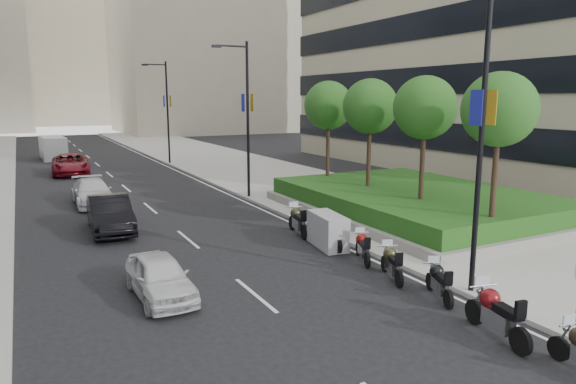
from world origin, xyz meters
TOP-DOWN VIEW (x-y plane):
  - ground at (0.00, 0.00)m, footprint 160.00×160.00m
  - sidewalk_right at (9.00, 30.00)m, footprint 10.00×100.00m
  - lane_edge at (3.70, 30.00)m, footprint 0.12×100.00m
  - lane_centre at (-1.50, 30.00)m, footprint 0.12×100.00m
  - building_cream_right at (22.00, 80.00)m, footprint 28.00×24.00m
  - building_cream_centre at (2.00, 120.00)m, footprint 30.00×24.00m
  - planter at (10.00, 10.00)m, footprint 10.00×14.00m
  - hedge at (10.00, 10.00)m, footprint 9.40×13.40m
  - tree_0 at (8.50, 4.00)m, footprint 2.80×2.80m
  - tree_1 at (8.50, 8.00)m, footprint 2.80×2.80m
  - tree_2 at (8.50, 12.00)m, footprint 2.80×2.80m
  - tree_3 at (8.50, 16.00)m, footprint 2.80×2.80m
  - lamp_post_0 at (4.14, 1.00)m, footprint 2.34×0.45m
  - lamp_post_1 at (4.14, 18.00)m, footprint 2.34×0.45m
  - lamp_post_2 at (4.14, 36.00)m, footprint 2.34×0.45m
  - motorcycle_1 at (2.63, -1.32)m, footprint 0.82×2.36m
  - motorcycle_2 at (3.21, 1.23)m, footprint 0.93×1.87m
  - motorcycle_3 at (3.04, 3.21)m, footprint 0.92×1.95m
  - motorcycle_4 at (3.31, 5.19)m, footprint 0.93×1.86m
  - motorcycle_5 at (3.09, 7.27)m, footprint 1.21×2.36m
  - motorcycle_6 at (2.99, 9.55)m, footprint 0.76×2.29m
  - car_a at (-4.08, 5.15)m, footprint 1.61×3.80m
  - car_b at (-4.17, 13.83)m, footprint 1.89×4.89m
  - car_c at (-4.12, 20.40)m, footprint 1.97×4.85m
  - car_d at (-4.14, 33.41)m, footprint 3.00×5.91m
  - delivery_van at (-4.69, 45.00)m, footprint 2.32×5.31m

SIDE VIEW (x-z plane):
  - ground at x=0.00m, z-range 0.00..0.00m
  - lane_edge at x=3.70m, z-range 0.00..0.01m
  - lane_centre at x=-1.50m, z-range 0.00..0.01m
  - sidewalk_right at x=9.00m, z-range 0.00..0.15m
  - planter at x=10.00m, z-range 0.15..0.55m
  - motorcycle_4 at x=3.31m, z-range 0.03..1.02m
  - motorcycle_2 at x=3.21m, z-range 0.03..1.02m
  - motorcycle_3 at x=3.04m, z-range 0.04..1.05m
  - motorcycle_6 at x=2.99m, z-range 0.04..1.19m
  - motorcycle_1 at x=2.63m, z-range 0.04..1.23m
  - car_a at x=-4.08m, z-range 0.00..1.28m
  - motorcycle_5 at x=3.09m, z-range 0.00..1.36m
  - car_c at x=-4.12m, z-range 0.00..1.41m
  - car_b at x=-4.17m, z-range 0.00..1.59m
  - car_d at x=-4.14m, z-range 0.00..1.60m
  - hedge at x=10.00m, z-range 0.55..1.35m
  - delivery_van at x=-4.69m, z-range -0.07..2.10m
  - lamp_post_0 at x=4.14m, z-range 0.57..9.57m
  - lamp_post_1 at x=4.14m, z-range 0.57..9.57m
  - lamp_post_2 at x=4.14m, z-range 0.57..9.57m
  - tree_0 at x=8.50m, z-range 2.27..8.57m
  - tree_1 at x=8.50m, z-range 2.27..8.57m
  - tree_2 at x=8.50m, z-range 2.27..8.57m
  - tree_3 at x=8.50m, z-range 2.27..8.57m
  - building_cream_right at x=22.00m, z-range 0.00..36.00m
  - building_cream_centre at x=2.00m, z-range 0.00..38.00m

